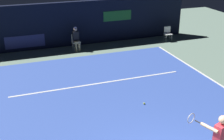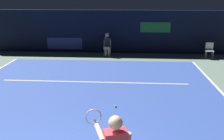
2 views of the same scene
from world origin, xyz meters
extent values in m
plane|color=slate|center=(0.00, 4.54, 0.00)|extent=(29.71, 29.71, 0.00)
cube|color=#3856B2|center=(0.00, 4.54, 0.01)|extent=(9.85, 11.08, 0.01)
cube|color=white|center=(0.00, 6.48, 0.01)|extent=(7.68, 0.10, 0.01)
cube|color=black|center=(0.00, 12.26, 1.30)|extent=(14.91, 0.30, 2.60)
cube|color=navy|center=(-2.61, 12.10, 0.55)|extent=(2.20, 0.04, 0.70)
cube|color=#1E6B2D|center=(2.98, 12.10, 1.60)|extent=(1.80, 0.04, 0.60)
sphere|color=#DBAD89|center=(1.23, 0.13, 1.62)|extent=(0.22, 0.22, 0.22)
cylinder|color=#DBAD89|center=(0.97, 0.27, 1.35)|extent=(0.24, 0.50, 0.09)
cylinder|color=black|center=(0.87, 0.56, 1.35)|extent=(0.12, 0.29, 0.03)
torus|color=#B2B2B7|center=(0.79, 0.82, 1.35)|extent=(0.30, 0.12, 0.30)
cube|color=white|center=(0.15, 11.29, 0.46)|extent=(0.47, 0.43, 0.04)
cube|color=white|center=(0.14, 11.49, 0.69)|extent=(0.42, 0.06, 0.42)
cylinder|color=#B2B2B7|center=(-0.03, 11.11, 0.23)|extent=(0.03, 0.03, 0.46)
cylinder|color=#B2B2B7|center=(0.35, 11.13, 0.23)|extent=(0.03, 0.03, 0.46)
cylinder|color=#B2B2B7|center=(-0.05, 11.44, 0.23)|extent=(0.03, 0.03, 0.46)
cylinder|color=#B2B2B7|center=(0.32, 11.47, 0.23)|extent=(0.03, 0.03, 0.46)
cube|color=tan|center=(0.15, 11.21, 0.50)|extent=(0.35, 0.42, 0.14)
cylinder|color=tan|center=(0.08, 11.02, 0.23)|extent=(0.11, 0.11, 0.46)
cylinder|color=tan|center=(0.26, 11.03, 0.23)|extent=(0.11, 0.11, 0.46)
cube|color=black|center=(0.15, 11.33, 0.83)|extent=(0.35, 0.24, 0.52)
sphere|color=beige|center=(0.15, 11.33, 1.21)|extent=(0.20, 0.20, 0.20)
cylinder|color=#141933|center=(0.15, 11.33, 1.30)|extent=(0.19, 0.19, 0.04)
cube|color=white|center=(5.97, 11.00, 0.44)|extent=(0.49, 0.45, 0.04)
cube|color=white|center=(6.00, 11.20, 0.67)|extent=(0.42, 0.08, 0.42)
cylinder|color=#B2B2B7|center=(5.77, 10.86, 0.22)|extent=(0.03, 0.03, 0.44)
cylinder|color=#B2B2B7|center=(6.14, 10.81, 0.22)|extent=(0.03, 0.03, 0.44)
cylinder|color=#B2B2B7|center=(5.81, 11.20, 0.22)|extent=(0.03, 0.03, 0.44)
cylinder|color=#B2B2B7|center=(6.18, 11.15, 0.22)|extent=(0.03, 0.03, 0.44)
sphere|color=#CCE033|center=(1.03, 4.11, 0.05)|extent=(0.07, 0.07, 0.07)
camera|label=1|loc=(-3.64, -5.08, 5.73)|focal=48.85mm
camera|label=2|loc=(1.41, -3.31, 3.48)|focal=40.53mm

